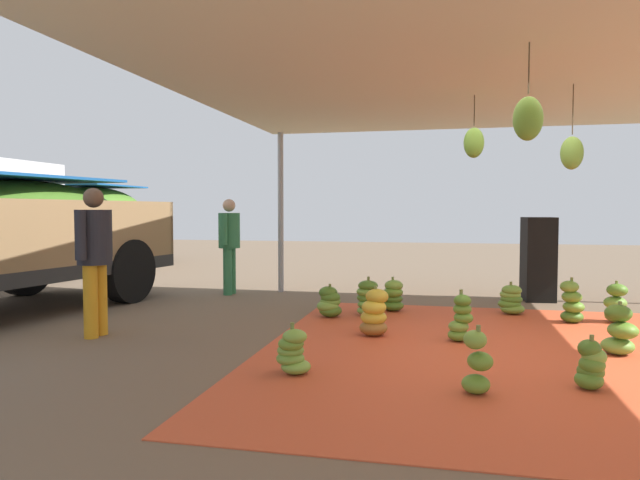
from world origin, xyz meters
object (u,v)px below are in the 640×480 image
object	(u,v)px
worker_1	(94,250)
banana_bunch_8	(293,353)
banana_bunch_0	(620,332)
banana_bunch_5	(374,314)
banana_bunch_7	(329,302)
worker_0	(229,239)
banana_bunch_2	(477,364)
banana_bunch_11	(368,299)
speaker_stack	(538,259)
banana_bunch_6	(591,366)
banana_bunch_4	(511,300)
cargo_truck_far	(60,218)
banana_bunch_1	(461,319)
banana_bunch_3	(572,303)
banana_bunch_10	(617,305)
banana_bunch_9	(393,296)

from	to	relation	value
worker_1	banana_bunch_8	bearing A→B (deg)	-110.93
banana_bunch_0	banana_bunch_5	xyz separation A→B (m)	(0.35, 2.51, 0.02)
banana_bunch_7	worker_0	world-z (taller)	worker_0
banana_bunch_2	banana_bunch_11	world-z (taller)	banana_bunch_2
banana_bunch_8	banana_bunch_5	bearing A→B (deg)	-16.79
banana_bunch_0	speaker_stack	distance (m)	3.56
banana_bunch_6	banana_bunch_7	xyz separation A→B (m)	(2.63, 2.70, 0.01)
banana_bunch_8	banana_bunch_11	size ratio (longest dim) A/B	0.85
banana_bunch_4	banana_bunch_11	world-z (taller)	banana_bunch_11
banana_bunch_8	cargo_truck_far	world-z (taller)	cargo_truck_far
banana_bunch_8	banana_bunch_11	bearing A→B (deg)	-5.45
banana_bunch_7	cargo_truck_far	world-z (taller)	cargo_truck_far
banana_bunch_4	worker_0	bearing A→B (deg)	78.14
banana_bunch_6	worker_0	world-z (taller)	worker_0
banana_bunch_7	banana_bunch_1	bearing A→B (deg)	-123.14
banana_bunch_3	cargo_truck_far	xyz separation A→B (m)	(4.05, 10.51, 1.01)
banana_bunch_0	banana_bunch_10	distance (m)	1.86
banana_bunch_0	cargo_truck_far	size ratio (longest dim) A/B	0.08
banana_bunch_1	banana_bunch_8	size ratio (longest dim) A/B	1.25
speaker_stack	banana_bunch_10	bearing A→B (deg)	-157.67
banana_bunch_0	banana_bunch_11	bearing A→B (deg)	60.21
cargo_truck_far	speaker_stack	distance (m)	10.61
banana_bunch_1	banana_bunch_7	xyz separation A→B (m)	(1.12, 1.71, -0.05)
banana_bunch_4	cargo_truck_far	world-z (taller)	cargo_truck_far
banana_bunch_4	banana_bunch_7	distance (m)	2.56
banana_bunch_6	speaker_stack	xyz separation A→B (m)	(4.77, -0.29, 0.47)
banana_bunch_2	worker_1	distance (m)	4.43
worker_0	banana_bunch_6	bearing A→B (deg)	-132.09
banana_bunch_3	banana_bunch_6	world-z (taller)	banana_bunch_3
banana_bunch_10	speaker_stack	size ratio (longest dim) A/B	0.40
banana_bunch_6	worker_1	size ratio (longest dim) A/B	0.26
banana_bunch_0	worker_1	bearing A→B (deg)	93.53
banana_bunch_1	worker_1	distance (m)	4.23
banana_bunch_1	banana_bunch_6	size ratio (longest dim) A/B	1.29
banana_bunch_4	worker_0	xyz separation A→B (m)	(0.96, 4.56, 0.76)
banana_bunch_7	banana_bunch_9	bearing A→B (deg)	-51.42
banana_bunch_5	banana_bunch_10	distance (m)	3.30
banana_bunch_1	worker_1	size ratio (longest dim) A/B	0.34
banana_bunch_0	banana_bunch_5	world-z (taller)	banana_bunch_5
banana_bunch_5	cargo_truck_far	size ratio (longest dim) A/B	0.09
banana_bunch_0	banana_bunch_8	distance (m)	3.31
banana_bunch_10	banana_bunch_11	world-z (taller)	same
banana_bunch_1	banana_bunch_10	bearing A→B (deg)	-52.34
banana_bunch_0	banana_bunch_6	distance (m)	1.36
banana_bunch_3	banana_bunch_4	world-z (taller)	banana_bunch_3
banana_bunch_0	banana_bunch_4	bearing A→B (deg)	20.66
banana_bunch_9	banana_bunch_8	bearing A→B (deg)	170.34
banana_bunch_2	banana_bunch_5	size ratio (longest dim) A/B	0.95
banana_bunch_7	banana_bunch_11	size ratio (longest dim) A/B	0.83
banana_bunch_6	banana_bunch_11	size ratio (longest dim) A/B	0.83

